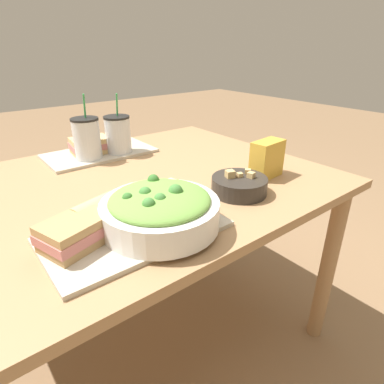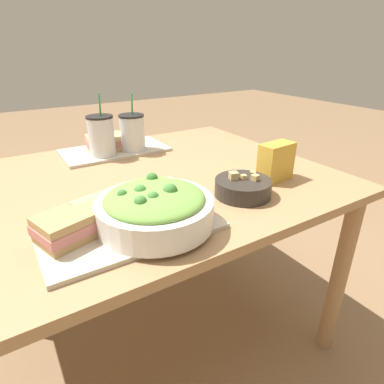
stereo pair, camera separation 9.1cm
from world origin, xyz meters
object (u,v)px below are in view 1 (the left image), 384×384
Objects in this scene: salad_bowl at (160,209)px; chip_bag at (267,159)px; sandwich_near at (76,232)px; drink_cup_dark at (87,140)px; baguette_near at (97,212)px; soup_bowl at (239,185)px; drink_cup_red at (118,136)px; sandwich_far at (90,145)px.

chip_bag reaches higher than salad_bowl.
drink_cup_dark is at bearing 47.86° from sandwich_near.
baguette_near is 0.61m from chip_bag.
soup_bowl is 0.60m from drink_cup_red.
drink_cup_red is at bearing 101.28° from soup_bowl.
sandwich_near and sandwich_far have the same top height.
salad_bowl reaches higher than sandwich_near.
baguette_near reaches higher than sandwich_near.
drink_cup_dark reaches higher than drink_cup_red.
sandwich_near is at bearing -108.74° from sandwich_far.
drink_cup_red reaches higher than sandwich_near.
soup_bowl is at bearing -117.08° from baguette_near.
drink_cup_red reaches higher than salad_bowl.
soup_bowl is at bearing -66.93° from drink_cup_dark.
chip_bag reaches higher than sandwich_far.
sandwich_far is 0.72m from chip_bag.
drink_cup_dark reaches higher than sandwich_far.
drink_cup_red is (0.39, 0.57, 0.04)m from sandwich_near.
baguette_near is at bearing -110.01° from drink_cup_dark.
baguette_near is 0.58× the size of drink_cup_red.
drink_cup_dark is at bearing -37.18° from baguette_near.
drink_cup_red is at bearing 0.00° from drink_cup_dark.
salad_bowl is at bearing -176.90° from chip_bag.
sandwich_near is (-0.19, 0.05, -0.02)m from salad_bowl.
soup_bowl is 0.18m from chip_bag.
sandwich_near is 0.62m from drink_cup_dark.
soup_bowl is 1.35× the size of chip_bag.
baguette_near is 0.61m from sandwich_far.
drink_cup_red reaches higher than soup_bowl.
drink_cup_dark is (-0.03, -0.06, 0.04)m from sandwich_far.
baguette_near is at bearing -104.77° from sandwich_far.
drink_cup_red is 0.61m from chip_bag.
salad_bowl is 0.62m from drink_cup_dark.
sandwich_far is 1.27× the size of chip_bag.
sandwich_far is (0.22, 0.57, -0.00)m from baguette_near.
drink_cup_red reaches higher than chip_bag.
sandwich_near is at bearing 176.66° from chip_bag.
salad_bowl is 0.69m from sandwich_far.
drink_cup_red is at bearing 72.22° from salad_bowl.
drink_cup_dark is (0.18, 0.51, 0.04)m from baguette_near.
baguette_near is at bearing 170.09° from soup_bowl.
sandwich_near is 0.09m from baguette_near.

